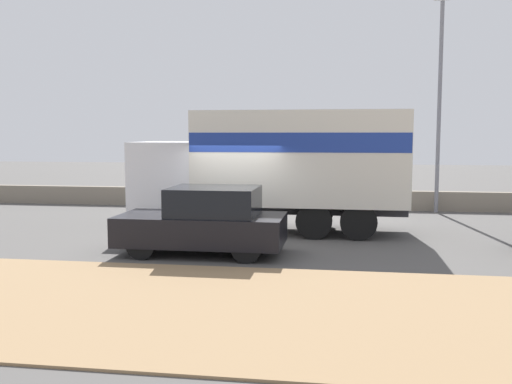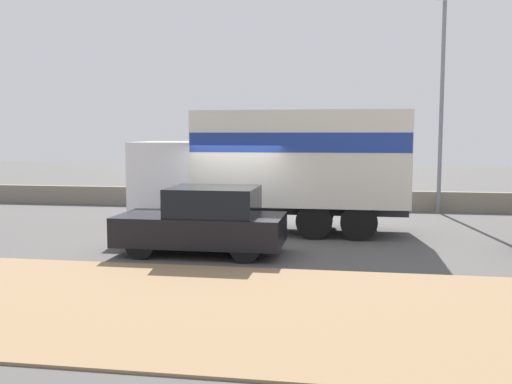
# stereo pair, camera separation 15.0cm
# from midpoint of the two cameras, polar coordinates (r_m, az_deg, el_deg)

# --- Properties ---
(ground_plane) EXTENTS (80.00, 80.00, 0.00)m
(ground_plane) POSITION_cam_midpoint_polar(r_m,az_deg,el_deg) (14.56, -2.52, -5.28)
(ground_plane) COLOR #514F4C
(dirt_shoulder_foreground) EXTENTS (60.00, 5.35, 0.04)m
(dirt_shoulder_foreground) POSITION_cam_midpoint_polar(r_m,az_deg,el_deg) (9.67, -8.94, -10.97)
(dirt_shoulder_foreground) COLOR #937551
(dirt_shoulder_foreground) RESTS_ON ground_plane
(stone_wall_backdrop) EXTENTS (60.00, 0.35, 0.71)m
(stone_wall_backdrop) POSITION_cam_midpoint_polar(r_m,az_deg,el_deg) (21.81, 1.50, -0.62)
(stone_wall_backdrop) COLOR gray
(stone_wall_backdrop) RESTS_ON ground_plane
(street_lamp) EXTENTS (0.56, 0.28, 7.64)m
(street_lamp) POSITION_cam_midpoint_polar(r_m,az_deg,el_deg) (21.34, 18.31, 9.77)
(street_lamp) COLOR slate
(street_lamp) RESTS_ON ground_plane
(box_truck) EXTENTS (7.72, 2.50, 3.44)m
(box_truck) POSITION_cam_midpoint_polar(r_m,az_deg,el_deg) (16.31, 2.55, 2.99)
(box_truck) COLOR silver
(box_truck) RESTS_ON ground_plane
(car_hatchback) EXTENTS (3.86, 1.80, 1.58)m
(car_hatchback) POSITION_cam_midpoint_polar(r_m,az_deg,el_deg) (13.36, -4.83, -2.94)
(car_hatchback) COLOR black
(car_hatchback) RESTS_ON ground_plane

